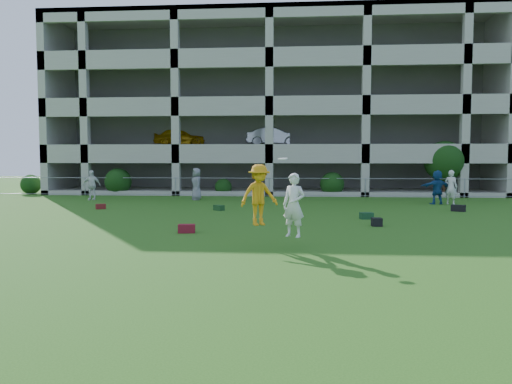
# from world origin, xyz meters

# --- Properties ---
(ground) EXTENTS (100.00, 100.00, 0.00)m
(ground) POSITION_xyz_m (0.00, 0.00, 0.00)
(ground) COLOR #235114
(ground) RESTS_ON ground
(bystander_b) EXTENTS (1.05, 0.52, 1.73)m
(bystander_b) POSITION_xyz_m (-10.13, 15.62, 0.86)
(bystander_b) COLOR white
(bystander_b) RESTS_ON ground
(bystander_c) EXTENTS (0.93, 1.07, 1.85)m
(bystander_c) POSITION_xyz_m (-4.05, 16.10, 0.92)
(bystander_c) COLOR slate
(bystander_c) RESTS_ON ground
(bystander_d) EXTENTS (1.74, 0.85, 1.80)m
(bystander_d) POSITION_xyz_m (9.13, 14.54, 0.90)
(bystander_d) COLOR navy
(bystander_d) RESTS_ON ground
(bystander_e) EXTENTS (0.79, 0.74, 1.81)m
(bystander_e) POSITION_xyz_m (9.80, 14.43, 0.90)
(bystander_e) COLOR silver
(bystander_e) RESTS_ON ground
(bag_red_a) EXTENTS (0.59, 0.38, 0.28)m
(bag_red_a) POSITION_xyz_m (-1.89, 3.62, 0.14)
(bag_red_a) COLOR #601011
(bag_red_a) RESTS_ON ground
(bag_green_c) EXTENTS (0.56, 0.44, 0.26)m
(bag_green_c) POSITION_xyz_m (4.52, 7.79, 0.13)
(bag_green_c) COLOR #153C20
(bag_green_c) RESTS_ON ground
(crate_d) EXTENTS (0.38, 0.38, 0.30)m
(crate_d) POSITION_xyz_m (4.59, 5.72, 0.15)
(crate_d) COLOR black
(crate_d) RESTS_ON ground
(bag_black_e) EXTENTS (0.67, 0.56, 0.30)m
(bag_black_e) POSITION_xyz_m (9.11, 10.98, 0.15)
(bag_black_e) COLOR black
(bag_black_e) RESTS_ON ground
(bag_red_f) EXTENTS (0.53, 0.46, 0.24)m
(bag_red_f) POSITION_xyz_m (-7.64, 10.72, 0.12)
(bag_red_f) COLOR #531B0E
(bag_red_f) RESTS_ON ground
(bag_green_g) EXTENTS (0.57, 0.56, 0.25)m
(bag_green_g) POSITION_xyz_m (-1.89, 10.53, 0.12)
(bag_green_g) COLOR #153A1E
(bag_green_g) RESTS_ON ground
(frisbee_contest) EXTENTS (1.98, 1.21, 2.16)m
(frisbee_contest) POSITION_xyz_m (0.92, 1.37, 1.36)
(frisbee_contest) COLOR orange
(frisbee_contest) RESTS_ON ground
(parking_garage) EXTENTS (30.00, 14.00, 12.00)m
(parking_garage) POSITION_xyz_m (-0.01, 27.70, 6.01)
(parking_garage) COLOR #9E998C
(parking_garage) RESTS_ON ground
(fence) EXTENTS (36.06, 0.06, 1.20)m
(fence) POSITION_xyz_m (0.00, 19.00, 0.61)
(fence) COLOR gray
(fence) RESTS_ON ground
(shrub_row) EXTENTS (34.38, 2.52, 3.50)m
(shrub_row) POSITION_xyz_m (4.59, 19.70, 1.51)
(shrub_row) COLOR #163D11
(shrub_row) RESTS_ON ground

